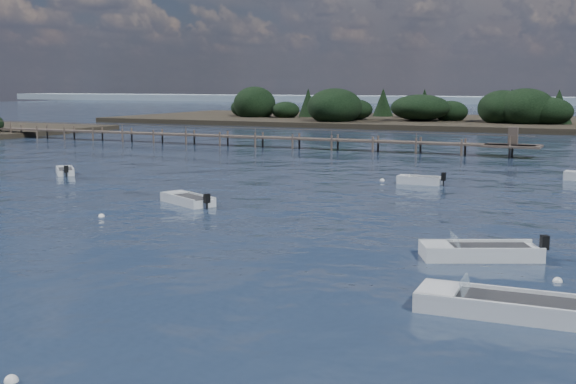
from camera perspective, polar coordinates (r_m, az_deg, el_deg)
The scene contains 12 objects.
ground at distance 80.70m, azimuth 15.64°, elevation 3.57°, with size 400.00×400.00×0.00m, color #162235.
dinghy_mid_white_b at distance 28.25m, azimuth 14.91°, elevation -4.78°, with size 4.71×3.35×1.18m.
tender_far_white at distance 48.25m, azimuth 10.34°, elevation 0.80°, with size 3.14×1.14×1.08m.
dinghy_mid_white_a at distance 21.78m, azimuth 16.43°, elevation -8.81°, with size 5.12×1.94×1.19m.
tender_far_grey at distance 55.20m, azimuth -17.21°, elevation 1.50°, with size 2.81×2.79×1.02m.
dinghy_mid_grey at distance 40.04m, azimuth -7.95°, elevation -0.73°, with size 3.94×2.91×1.01m.
buoy_a at distance 17.58m, azimuth -21.02°, elevation -13.81°, with size 0.32×0.32×0.32m, color silver.
buoy_b at distance 25.78m, azimuth 20.52°, elevation -6.66°, with size 0.32×0.32×0.32m, color silver.
buoy_c at distance 36.96m, azimuth -14.52°, elevation -1.91°, with size 0.32×0.32×0.32m, color silver.
buoy_e at distance 49.54m, azimuth 7.45°, elevation 0.89°, with size 0.32×0.32×0.32m, color silver.
jetty at distance 76.01m, azimuth -2.32°, elevation 4.33°, with size 64.50×3.20×3.40m.
distant_haze at distance 269.89m, azimuth 2.55°, elevation 7.12°, with size 280.00×20.00×2.40m, color #8495A3.
Camera 1 is at (13.01, -19.38, 6.51)m, focal length 45.00 mm.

